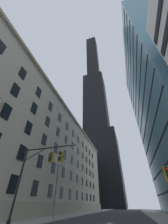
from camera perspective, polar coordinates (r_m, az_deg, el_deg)
station_building at (r=44.24m, az=-13.11°, el=-19.56°), size 13.79×70.20×26.79m
dark_skyscraper at (r=118.10m, az=5.55°, el=-1.84°), size 28.69×28.69×223.89m
traffic_signal_mast at (r=15.38m, az=-17.84°, el=-21.52°), size 6.28×0.63×7.05m
street_lamppost at (r=24.91m, az=-11.34°, el=-28.55°), size 2.02×0.32×7.44m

